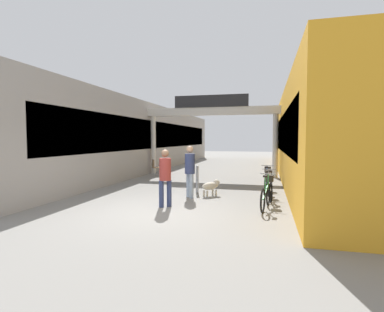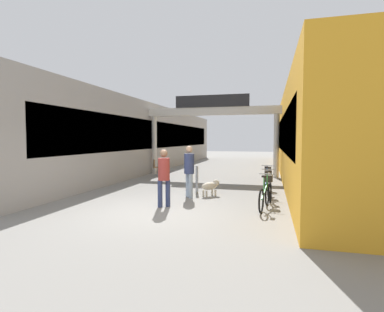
{
  "view_description": "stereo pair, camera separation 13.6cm",
  "coord_description": "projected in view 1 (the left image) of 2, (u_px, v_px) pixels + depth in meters",
  "views": [
    {
      "loc": [
        2.93,
        -7.7,
        1.99
      ],
      "look_at": [
        0.0,
        3.98,
        1.3
      ],
      "focal_mm": 28.0,
      "sensor_mm": 36.0,
      "label": 1
    },
    {
      "loc": [
        3.06,
        -7.66,
        1.99
      ],
      "look_at": [
        0.0,
        3.98,
        1.3
      ],
      "focal_mm": 28.0,
      "sensor_mm": 36.0,
      "label": 2
    }
  ],
  "objects": [
    {
      "name": "bicycle_silver_second",
      "position": [
        270.0,
        186.0,
        9.93
      ],
      "size": [
        0.46,
        1.69,
        0.98
      ],
      "color": "black",
      "rests_on": "ground_plane"
    },
    {
      "name": "pedestrian_with_dog",
      "position": [
        190.0,
        168.0,
        10.11
      ],
      "size": [
        0.48,
        0.48,
        1.75
      ],
      "color": "#8C9EB2",
      "rests_on": "ground_plane"
    },
    {
      "name": "cafe_chair_red_farther",
      "position": [
        164.0,
        164.0,
        17.36
      ],
      "size": [
        0.46,
        0.46,
        0.89
      ],
      "color": "gray",
      "rests_on": "ground_plane"
    },
    {
      "name": "arcade_sign_gateway",
      "position": [
        211.0,
        118.0,
        16.1
      ],
      "size": [
        7.4,
        0.47,
        4.32
      ],
      "color": "beige",
      "rests_on": "ground_plane"
    },
    {
      "name": "bollard_post_metal",
      "position": [
        197.0,
        179.0,
        11.03
      ],
      "size": [
        0.1,
        0.1,
        1.02
      ],
      "color": "gray",
      "rests_on": "ground_plane"
    },
    {
      "name": "dog_on_leash",
      "position": [
        211.0,
        186.0,
        10.47
      ],
      "size": [
        0.67,
        0.74,
        0.55
      ],
      "color": "beige",
      "rests_on": "ground_plane"
    },
    {
      "name": "bicycle_green_nearest",
      "position": [
        266.0,
        193.0,
        8.57
      ],
      "size": [
        0.46,
        1.68,
        0.98
      ],
      "color": "black",
      "rests_on": "ground_plane"
    },
    {
      "name": "storefront_left",
      "position": [
        144.0,
        138.0,
        20.05
      ],
      "size": [
        3.0,
        26.0,
        4.07
      ],
      "color": "#9E9993",
      "rests_on": "ground_plane"
    },
    {
      "name": "storefront_right",
      "position": [
        305.0,
        138.0,
        17.58
      ],
      "size": [
        3.0,
        26.0,
        4.07
      ],
      "color": "gold",
      "rests_on": "ground_plane"
    },
    {
      "name": "pedestrian_companion",
      "position": [
        165.0,
        174.0,
        8.7
      ],
      "size": [
        0.48,
        0.48,
        1.68
      ],
      "color": "navy",
      "rests_on": "ground_plane"
    },
    {
      "name": "cafe_chair_wood_nearer",
      "position": [
        155.0,
        166.0,
        15.95
      ],
      "size": [
        0.55,
        0.55,
        0.89
      ],
      "color": "gray",
      "rests_on": "ground_plane"
    },
    {
      "name": "ground_plane",
      "position": [
        157.0,
        211.0,
        8.28
      ],
      "size": [
        80.0,
        80.0,
        0.0
      ],
      "primitive_type": "plane",
      "color": "gray"
    },
    {
      "name": "bicycle_blue_third",
      "position": [
        267.0,
        180.0,
        11.28
      ],
      "size": [
        0.46,
        1.69,
        0.98
      ],
      "color": "black",
      "rests_on": "ground_plane"
    }
  ]
}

